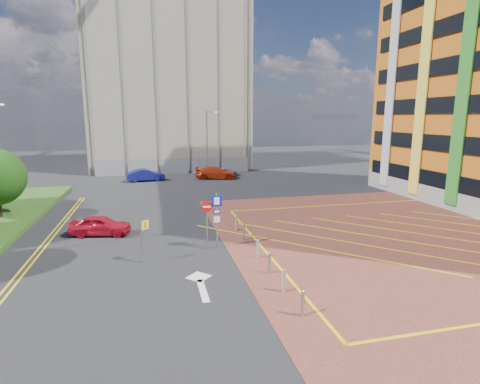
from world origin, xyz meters
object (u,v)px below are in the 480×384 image
object	(u,v)px
car_blue_back	(146,175)
car_red_back	(216,173)
car_red_left	(100,225)
sign_cluster	(213,215)
warning_sign	(143,236)
car_silver_back	(223,172)
lamp_back	(208,141)

from	to	relation	value
car_blue_back	car_red_back	size ratio (longest dim) A/B	0.88
car_red_left	car_red_back	bearing A→B (deg)	-17.59
sign_cluster	warning_sign	bearing A→B (deg)	-161.69
warning_sign	car_silver_back	size ratio (longest dim) A/B	0.58
sign_cluster	car_silver_back	size ratio (longest dim) A/B	0.83
lamp_back	car_blue_back	size ratio (longest dim) A/B	1.87
lamp_back	car_red_back	size ratio (longest dim) A/B	1.64
lamp_back	sign_cluster	bearing A→B (deg)	-97.97
warning_sign	car_silver_back	distance (m)	28.50
car_red_back	sign_cluster	bearing A→B (deg)	-176.97
warning_sign	car_red_left	xyz separation A→B (m)	(-2.71, 5.35, -0.80)
warning_sign	car_red_back	xyz separation A→B (m)	(8.01, 25.17, -0.72)
car_blue_back	car_silver_back	bearing A→B (deg)	-88.35
car_blue_back	car_red_left	bearing A→B (deg)	164.83
lamp_back	car_silver_back	xyz separation A→B (m)	(1.72, -1.32, -3.83)
sign_cluster	warning_sign	xyz separation A→B (m)	(-3.77, -1.25, -0.52)
warning_sign	car_red_back	world-z (taller)	warning_sign
warning_sign	car_silver_back	world-z (taller)	warning_sign
lamp_back	car_blue_back	xyz separation A→B (m)	(-7.70, -2.90, -3.65)
car_blue_back	car_red_back	world-z (taller)	car_red_back
car_red_left	car_red_back	xyz separation A→B (m)	(10.72, 19.82, 0.08)
car_red_left	car_silver_back	xyz separation A→B (m)	(11.98, 21.59, -0.10)
car_red_left	car_blue_back	xyz separation A→B (m)	(2.56, 20.01, 0.08)
sign_cluster	car_red_left	xyz separation A→B (m)	(-6.48, 4.11, -1.32)
lamp_back	car_red_back	xyz separation A→B (m)	(0.46, -3.09, -3.65)
car_blue_back	car_silver_back	world-z (taller)	car_blue_back
sign_cluster	car_silver_back	xyz separation A→B (m)	(5.50, 25.69, -1.42)
car_red_back	car_silver_back	world-z (taller)	car_red_back
car_red_left	car_red_back	size ratio (longest dim) A/B	0.76
sign_cluster	car_red_back	xyz separation A→B (m)	(4.24, 23.92, -1.24)
car_red_left	car_blue_back	distance (m)	20.17
sign_cluster	car_silver_back	world-z (taller)	sign_cluster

